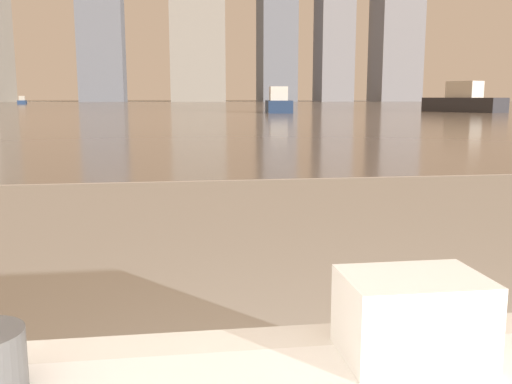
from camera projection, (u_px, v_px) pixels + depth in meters
name	position (u px, v px, depth m)	size (l,w,h in m)	color
towel_stack	(412.00, 316.00, 1.09)	(0.27, 0.19, 0.16)	white
harbor_water	(177.00, 106.00, 60.90)	(180.00, 110.00, 0.01)	gray
harbor_boat_0	(464.00, 101.00, 38.84)	(4.26, 5.77, 2.07)	#2D2D33
harbor_boat_1	(278.00, 103.00, 37.61)	(2.05, 4.65, 1.69)	navy
harbor_boat_2	(22.00, 101.00, 77.11)	(1.49, 3.11, 1.12)	navy
skyline_tower_1	(100.00, 14.00, 110.78)	(8.46, 9.46, 33.70)	slate
skyline_tower_4	(335.00, 9.00, 117.12)	(6.82, 7.98, 37.69)	slate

